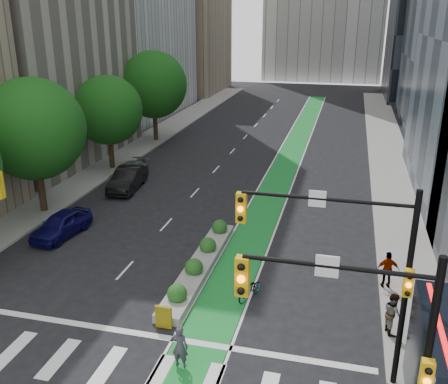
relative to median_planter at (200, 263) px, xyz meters
The scene contains 19 objects.
ground 7.15m from the median_planter, 99.68° to the right, with size 160.00×160.00×0.00m, color black.
sidewalk_left 22.18m from the median_planter, 125.89° to the left, with size 3.60×90.00×0.15m, color gray.
sidewalk_right 20.86m from the median_planter, 59.45° to the left, with size 3.60×90.00×0.15m, color gray.
bike_lane_paint 23.04m from the median_planter, 85.52° to the left, with size 2.20×70.00×0.01m, color #17812E.
building_tan_far 63.92m from the median_planter, 109.78° to the left, with size 14.00×16.00×26.00m, color tan.
building_dark_end 65.23m from the median_planter, 72.86° to the left, with size 14.00×18.00×28.00m, color black.
tree_mid 14.16m from the median_planter, 157.87° to the left, with size 6.40×6.40×8.78m.
tree_midfar 19.84m from the median_planter, 129.19° to the left, with size 5.60×5.60×7.76m.
tree_far 28.29m from the median_planter, 116.05° to the left, with size 6.60×6.60×9.00m.
signal_right 10.89m from the median_planter, 41.32° to the right, with size 5.82×0.51×7.20m.
signal_far_right 14.22m from the median_planter, 54.91° to the right, with size 4.82×0.51×7.20m.
median_planter is the anchor object (origin of this frame).
bicycle 3.64m from the median_planter, 34.42° to the right, with size 0.59×1.70×0.89m, color gray.
cyclist 7.44m from the median_planter, 78.95° to the right, with size 0.62×0.41×1.71m, color #36323C.
parked_car_left_near 9.26m from the median_planter, 167.92° to the left, with size 1.72×4.29×1.46m, color #0F0C4B.
parked_car_left_mid 13.70m from the median_planter, 129.78° to the left, with size 1.70×4.89×1.61m, color black.
parked_car_left_far 16.13m from the median_planter, 126.96° to the left, with size 1.74×4.27×1.24m, color slate.
pedestrian_near 9.73m from the median_planter, 20.46° to the right, with size 0.85×0.67×1.76m, color gray.
pedestrian_far 9.13m from the median_planter, ahead, with size 1.06×0.44×1.82m, color gray.
Camera 1 is at (7.91, -14.66, 12.38)m, focal length 40.00 mm.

